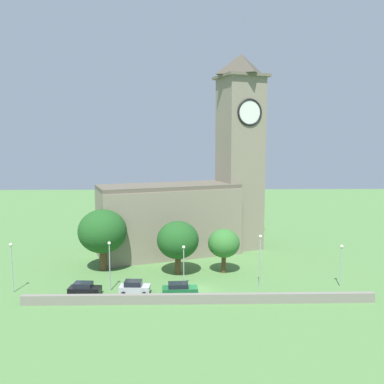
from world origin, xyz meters
The scene contains 14 objects.
ground_plane centered at (0.00, 15.00, 0.00)m, with size 200.00×200.00×0.00m, color #517F42.
church centered at (0.52, 20.15, 10.87)m, with size 31.55×18.34×35.97m.
quay_barrier centered at (0.00, -4.71, 0.62)m, with size 44.58×0.70×1.25m, color gray.
car_black centered at (-15.13, -1.49, 0.87)m, with size 4.33×2.40×1.73m.
car_silver centered at (-8.52, -1.34, 0.94)m, with size 4.11×2.36×1.86m.
car_green centered at (-2.50, -1.71, 0.83)m, with size 4.81×2.47×1.63m.
streetlamp_west_end centered at (-25.02, -0.29, 4.58)m, with size 0.44×0.44×6.84m.
streetlamp_west_mid centered at (-11.98, 0.07, 4.60)m, with size 0.44×0.44×6.87m.
streetlamp_central centered at (-1.91, 0.57, 4.18)m, with size 0.44×0.44×6.14m.
streetlamp_east_mid centered at (8.68, 0.86, 4.96)m, with size 0.44×0.44×7.51m.
streetlamp_east_end centered at (20.13, 1.04, 4.09)m, with size 0.44×0.44×5.99m.
tree_riverside_west centered at (4.30, 7.51, 4.63)m, with size 4.91×4.91×6.88m.
tree_churchyard centered at (-14.61, 9.17, 6.24)m, with size 7.59×7.59×9.70m.
tree_by_tower centered at (-2.79, 6.89, 5.34)m, with size 6.39×6.39×8.25m.
Camera 1 is at (-2.03, -55.38, 20.67)m, focal length 39.22 mm.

